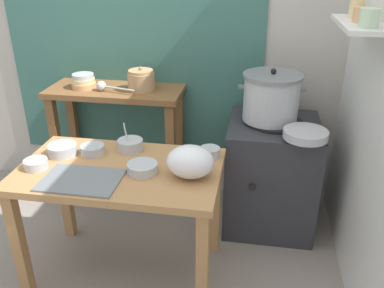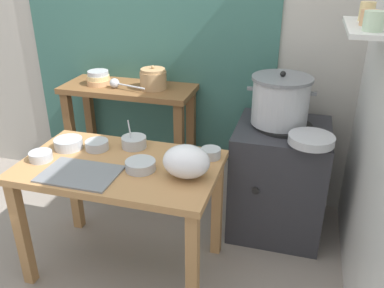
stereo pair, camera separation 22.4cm
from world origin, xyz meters
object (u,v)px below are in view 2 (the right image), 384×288
object	(u,v)px
ladle	(116,83)
prep_bowl_0	(68,143)
stove_block	(279,178)
plastic_bag	(186,161)
prep_bowl_4	(134,142)
prep_bowl_1	(141,165)
prep_table	(121,181)
wide_pan	(311,140)
prep_bowl_3	(41,156)
prep_bowl_2	(211,153)
serving_tray	(80,174)
back_shelf_table	(130,115)
prep_bowl_5	(97,145)
steamer_pot	(280,100)
clay_pot	(153,79)
bowl_stack_enamel	(99,78)

from	to	relation	value
ladle	prep_bowl_0	bearing A→B (deg)	-91.89
stove_block	plastic_bag	size ratio (longest dim) A/B	3.16
prep_bowl_4	prep_bowl_1	bearing A→B (deg)	-59.87
stove_block	prep_bowl_1	distance (m)	1.06
prep_table	wide_pan	size ratio (longest dim) A/B	4.15
prep_bowl_4	prep_bowl_3	bearing A→B (deg)	-145.54
prep_bowl_3	prep_bowl_2	bearing A→B (deg)	17.79
ladle	prep_bowl_2	distance (m)	0.99
ladle	plastic_bag	size ratio (longest dim) A/B	1.18
prep_bowl_0	prep_bowl_2	size ratio (longest dim) A/B	1.46
serving_tray	wide_pan	size ratio (longest dim) A/B	1.51
back_shelf_table	prep_bowl_1	size ratio (longest dim) A/B	5.88
ladle	prep_bowl_0	size ratio (longest dim) A/B	1.76
stove_block	prep_bowl_5	size ratio (longest dim) A/B	5.73
steamer_pot	prep_bowl_0	size ratio (longest dim) A/B	2.56
clay_pot	bowl_stack_enamel	size ratio (longest dim) A/B	1.09
ladle	prep_bowl_3	world-z (taller)	ladle
prep_bowl_5	steamer_pot	bearing A→B (deg)	29.05
prep_table	plastic_bag	bearing A→B (deg)	-4.19
prep_table	prep_bowl_3	bearing A→B (deg)	-169.61
bowl_stack_enamel	prep_bowl_0	size ratio (longest dim) A/B	1.03
prep_table	steamer_pot	bearing A→B (deg)	40.69
back_shelf_table	clay_pot	world-z (taller)	clay_pot
serving_tray	prep_bowl_0	size ratio (longest dim) A/B	2.41
prep_bowl_5	prep_bowl_4	bearing A→B (deg)	23.76
prep_bowl_4	prep_bowl_5	xyz separation A→B (m)	(-0.20, -0.09, -0.01)
clay_pot	prep_bowl_1	xyz separation A→B (m)	(0.23, -0.83, -0.22)
ladle	plastic_bag	xyz separation A→B (m)	(0.75, -0.76, -0.13)
clay_pot	serving_tray	size ratio (longest dim) A/B	0.47
steamer_pot	prep_bowl_4	distance (m)	0.95
prep_table	prep_bowl_2	bearing A→B (deg)	24.24
prep_bowl_1	plastic_bag	bearing A→B (deg)	0.29
prep_table	steamer_pot	size ratio (longest dim) A/B	2.58
steamer_pot	serving_tray	size ratio (longest dim) A/B	1.07
stove_block	clay_pot	distance (m)	1.11
back_shelf_table	stove_block	world-z (taller)	back_shelf_table
plastic_bag	prep_table	bearing A→B (deg)	175.81
serving_tray	prep_bowl_5	bearing A→B (deg)	100.76
bowl_stack_enamel	prep_bowl_1	xyz separation A→B (m)	(0.65, -0.81, -0.20)
ladle	stove_block	bearing A→B (deg)	-3.12
ladle	wide_pan	xyz separation A→B (m)	(1.36, -0.31, -0.13)
prep_bowl_0	prep_bowl_3	world-z (taller)	prep_bowl_0
prep_bowl_2	prep_bowl_5	world-z (taller)	same
serving_tray	prep_bowl_4	size ratio (longest dim) A/B	2.40
serving_tray	prep_bowl_3	bearing A→B (deg)	163.12
back_shelf_table	prep_bowl_1	distance (m)	0.94
prep_table	wide_pan	xyz separation A→B (m)	(1.01, 0.43, 0.20)
clay_pot	prep_bowl_2	size ratio (longest dim) A/B	1.64
back_shelf_table	wide_pan	size ratio (longest dim) A/B	3.62
bowl_stack_enamel	prep_bowl_2	xyz separation A→B (m)	(0.98, -0.57, -0.20)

